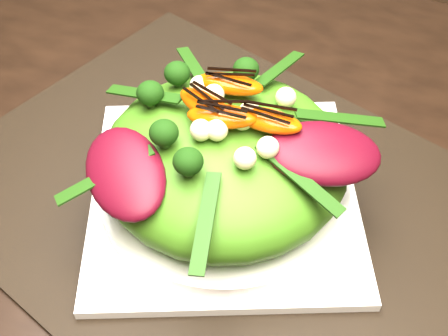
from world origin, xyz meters
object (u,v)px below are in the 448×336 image
(dining_table, at_px, (236,269))
(lettuce_mound, at_px, (224,158))
(placemat, at_px, (224,199))
(orange_segment, at_px, (233,103))
(salad_bowl, at_px, (224,186))
(plate_base, at_px, (224,195))

(dining_table, bearing_deg, lettuce_mound, 119.92)
(dining_table, height_order, lettuce_mound, dining_table)
(placemat, bearing_deg, orange_segment, 87.26)
(lettuce_mound, bearing_deg, dining_table, -60.08)
(dining_table, bearing_deg, salad_bowl, 119.92)
(salad_bowl, bearing_deg, dining_table, -60.08)
(placemat, xyz_separation_m, lettuce_mound, (-0.00, 0.00, 0.05))
(placemat, relative_size, orange_segment, 8.74)
(placemat, bearing_deg, salad_bowl, 135.00)
(salad_bowl, relative_size, orange_segment, 3.92)
(placemat, relative_size, plate_base, 2.08)
(placemat, distance_m, plate_base, 0.01)
(dining_table, height_order, orange_segment, dining_table)
(lettuce_mound, height_order, orange_segment, orange_segment)
(placemat, distance_m, orange_segment, 0.10)
(dining_table, distance_m, plate_base, 0.07)
(plate_base, relative_size, lettuce_mound, 1.13)
(salad_bowl, xyz_separation_m, lettuce_mound, (-0.00, -0.00, 0.04))
(dining_table, relative_size, salad_bowl, 7.38)
(dining_table, relative_size, lettuce_mound, 7.77)
(dining_table, relative_size, placemat, 3.31)
(plate_base, xyz_separation_m, lettuce_mound, (0.00, 0.00, 0.05))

